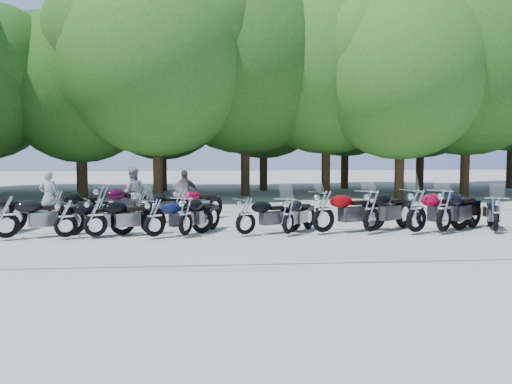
{
  "coord_description": "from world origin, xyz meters",
  "views": [
    {
      "loc": [
        -1.39,
        -13.6,
        2.29
      ],
      "look_at": [
        0.0,
        1.5,
        1.1
      ],
      "focal_mm": 38.0,
      "sensor_mm": 36.0,
      "label": 1
    }
  ],
  "objects": [
    {
      "name": "rider_1",
      "position": [
        -3.8,
        4.32,
        0.86
      ],
      "size": [
        0.95,
        0.81,
        1.71
      ],
      "primitive_type": "imported",
      "rotation": [
        0.0,
        0.0,
        3.35
      ],
      "color": "#98989B",
      "rests_on": "ground"
    },
    {
      "name": "motorcycle_15",
      "position": [
        -4.59,
        3.33,
        0.68
      ],
      "size": [
        2.07,
        2.32,
        1.36
      ],
      "primitive_type": null,
      "rotation": [
        0.0,
        0.0,
        2.46
      ],
      "color": "#36071C",
      "rests_on": "ground"
    },
    {
      "name": "motorcycle_17",
      "position": [
        -2.2,
        3.31,
        0.62
      ],
      "size": [
        1.98,
        2.07,
        1.24
      ],
      "primitive_type": null,
      "rotation": [
        0.0,
        0.0,
        2.4
      ],
      "color": "maroon",
      "rests_on": "ground"
    },
    {
      "name": "motorcycle_11",
      "position": [
        5.01,
        0.41,
        0.7
      ],
      "size": [
        2.4,
        2.12,
        1.39
      ],
      "primitive_type": null,
      "rotation": [
        0.0,
        0.0,
        2.24
      ],
      "color": "black",
      "rests_on": "ground"
    },
    {
      "name": "tree_6",
      "position": [
        7.55,
        10.82,
        5.81
      ],
      "size": [
        8.0,
        8.0,
        9.82
      ],
      "color": "#3A2614",
      "rests_on": "ground"
    },
    {
      "name": "motorcycle_6",
      "position": [
        -0.37,
        0.5,
        0.58
      ],
      "size": [
        2.13,
        1.49,
        1.17
      ],
      "primitive_type": null,
      "rotation": [
        0.0,
        0.0,
        2.04
      ],
      "color": "black",
      "rests_on": "ground"
    },
    {
      "name": "motorcycle_10",
      "position": [
        4.23,
        0.4,
        0.7
      ],
      "size": [
        2.56,
        1.75,
        1.4
      ],
      "primitive_type": null,
      "rotation": [
        0.0,
        0.0,
        2.02
      ],
      "color": "maroon",
      "rests_on": "ground"
    },
    {
      "name": "motorcycle_16",
      "position": [
        -3.38,
        3.14,
        0.59
      ],
      "size": [
        2.13,
        1.56,
        1.18
      ],
      "primitive_type": null,
      "rotation": [
        0.0,
        0.0,
        2.07
      ],
      "color": "black",
      "rests_on": "ground"
    },
    {
      "name": "tree_12",
      "position": [
        1.8,
        16.47,
        5.72
      ],
      "size": [
        7.88,
        7.88,
        9.67
      ],
      "color": "#3A2614",
      "rests_on": "ground"
    },
    {
      "name": "rider_0",
      "position": [
        -6.36,
        3.98,
        0.81
      ],
      "size": [
        0.6,
        0.39,
        1.62
      ],
      "primitive_type": "imported",
      "rotation": [
        0.0,
        0.0,
        3.13
      ],
      "color": "#9B9A9D",
      "rests_on": "ground"
    },
    {
      "name": "tree_14",
      "position": [
        10.68,
        16.09,
        5.83
      ],
      "size": [
        8.02,
        8.02,
        9.84
      ],
      "color": "#3A2614",
      "rests_on": "ground"
    },
    {
      "name": "motorcycle_1",
      "position": [
        -6.42,
        0.42,
        0.64
      ],
      "size": [
        2.34,
        1.65,
        1.29
      ],
      "primitive_type": null,
      "rotation": [
        0.0,
        0.0,
        2.04
      ],
      "color": "black",
      "rests_on": "ground"
    },
    {
      "name": "motorcycle_5",
      "position": [
        -1.94,
        0.51,
        0.61
      ],
      "size": [
        1.58,
        2.2,
        1.21
      ],
      "primitive_type": null,
      "rotation": [
        0.0,
        0.0,
        2.66
      ],
      "color": "black",
      "rests_on": "ground"
    },
    {
      "name": "ground",
      "position": [
        0.0,
        0.0,
        0.0
      ],
      "size": [
        90.0,
        90.0,
        0.0
      ],
      "primitive_type": "plane",
      "color": "#9B958C",
      "rests_on": "ground"
    },
    {
      "name": "tree_13",
      "position": [
        6.69,
        17.47,
        6.04
      ],
      "size": [
        8.31,
        8.31,
        10.2
      ],
      "color": "#3A2614",
      "rests_on": "ground"
    },
    {
      "name": "motorcycle_9",
      "position": [
        3.05,
        0.6,
        0.68
      ],
      "size": [
        2.33,
        2.12,
        1.37
      ],
      "primitive_type": null,
      "rotation": [
        0.0,
        0.0,
        2.27
      ],
      "color": "black",
      "rests_on": "ground"
    },
    {
      "name": "rider_2",
      "position": [
        -2.12,
        5.01,
        0.8
      ],
      "size": [
        1.01,
        0.61,
        1.6
      ],
      "primitive_type": "imported",
      "rotation": [
        0.0,
        0.0,
        3.39
      ],
      "color": "#4F4238",
      "rests_on": "ground"
    },
    {
      "name": "motorcycle_12",
      "position": [
        6.46,
        0.38,
        0.58
      ],
      "size": [
        1.39,
        2.12,
        1.15
      ],
      "primitive_type": null,
      "rotation": [
        0.0,
        0.0,
        2.73
      ],
      "color": "#0B1B33",
      "rests_on": "ground"
    },
    {
      "name": "tree_2",
      "position": [
        -7.25,
        12.84,
        5.31
      ],
      "size": [
        7.31,
        7.31,
        8.97
      ],
      "color": "#3A2614",
      "rests_on": "ground"
    },
    {
      "name": "tree_7",
      "position": [
        11.2,
        11.78,
        6.39
      ],
      "size": [
        8.79,
        8.79,
        10.79
      ],
      "color": "#3A2614",
      "rests_on": "ground"
    },
    {
      "name": "motorcycle_3",
      "position": [
        -4.24,
        0.51,
        0.6
      ],
      "size": [
        2.21,
        1.4,
        1.2
      ],
      "primitive_type": null,
      "rotation": [
        0.0,
        0.0,
        1.96
      ],
      "color": "black",
      "rests_on": "ground"
    },
    {
      "name": "motorcycle_14",
      "position": [
        -5.91,
        3.18,
        0.6
      ],
      "size": [
        1.99,
        1.91,
        1.19
      ],
      "primitive_type": null,
      "rotation": [
        0.0,
        0.0,
        2.32
      ],
      "color": "black",
      "rests_on": "ground"
    },
    {
      "name": "tree_4",
      "position": [
        0.54,
        13.09,
        6.64
      ],
      "size": [
        9.13,
        9.13,
        11.2
      ],
      "color": "#3A2614",
      "rests_on": "ground"
    },
    {
      "name": "tree_5",
      "position": [
        4.61,
        13.2,
        6.57
      ],
      "size": [
        9.04,
        9.04,
        11.1
      ],
      "color": "#3A2614",
      "rests_on": "ground"
    },
    {
      "name": "tree_10",
      "position": [
        -8.29,
        16.97,
        5.66
      ],
      "size": [
        7.78,
        7.78,
        9.55
      ],
      "color": "#3A2614",
      "rests_on": "ground"
    },
    {
      "name": "tree_11",
      "position": [
        -3.76,
        16.43,
        5.49
      ],
      "size": [
        7.56,
        7.56,
        9.28
      ],
      "color": "#3A2614",
      "rests_on": "ground"
    },
    {
      "name": "motorcycle_2",
      "position": [
        -4.97,
        0.47,
        0.58
      ],
      "size": [
        2.11,
        1.42,
        1.15
      ],
      "primitive_type": null,
      "rotation": [
        0.0,
        0.0,
        2.0
      ],
      "color": "black",
      "rests_on": "ground"
    },
    {
      "name": "motorcycle_7",
      "position": [
        0.76,
        0.47,
        0.58
      ],
      "size": [
        1.63,
        2.08,
        1.17
      ],
      "primitive_type": null,
      "rotation": [
        0.0,
        0.0,
        2.58
      ],
      "color": "black",
      "rests_on": "ground"
    },
    {
      "name": "motorcycle_8",
      "position": [
        1.74,
        0.63,
        0.68
      ],
      "size": [
        2.49,
        1.55,
        1.35
      ],
      "primitive_type": null,
      "rotation": [
        0.0,
        0.0,
        1.95
      ],
      "color": "#830407",
      "rests_on": "ground"
    },
    {
      "name": "motorcycle_4",
      "position": [
        -2.72,
        0.34,
        0.59
      ],
      "size": [
        2.06,
        1.71,
        1.17
      ],
      "primitive_type": null,
      "rotation": [
        0.0,
        0.0,
        2.18
      ],
      "color": "#0E163D",
      "rests_on": "ground"
    },
    {
      "name": "tree_3",
      "position": [
        -3.57,
        11.24,
        6.32
      ],
      "size": [
        8.7,
        8.7,
        10.67
      ],
      "color": "#3A2614",
      "rests_on": "ground"
    }
  ]
}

